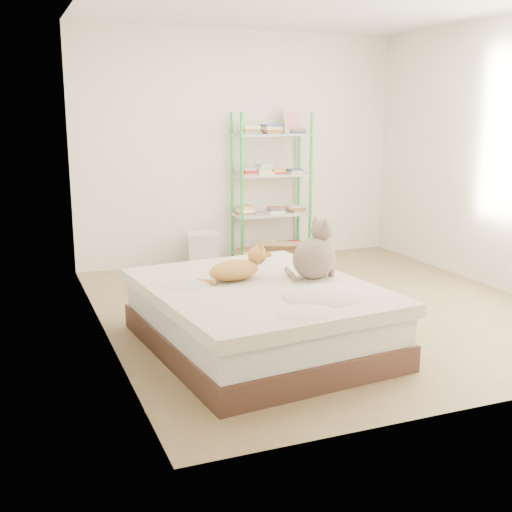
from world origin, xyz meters
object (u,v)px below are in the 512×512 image
orange_cat (234,267)px  shelf_unit (272,189)px  grey_cat (314,249)px  white_bin (204,251)px  cardboard_box (279,262)px  bed (258,316)px

orange_cat → shelf_unit: shelf_unit is taller
grey_cat → shelf_unit: size_ratio=0.26×
orange_cat → grey_cat: (0.58, -0.17, 0.13)m
shelf_unit → white_bin: bearing=-173.7°
shelf_unit → grey_cat: bearing=-106.2°
shelf_unit → cardboard_box: bearing=-107.5°
shelf_unit → cardboard_box: 1.07m
grey_cat → cardboard_box: grey_cat is taller
bed → shelf_unit: size_ratio=1.16×
bed → shelf_unit: 2.91m
shelf_unit → orange_cat: bearing=-118.9°
shelf_unit → white_bin: size_ratio=4.11×
bed → orange_cat: size_ratio=4.17×
bed → grey_cat: size_ratio=4.52×
grey_cat → white_bin: grey_cat is taller
shelf_unit → white_bin: (-0.85, -0.09, -0.63)m
white_bin → shelf_unit: bearing=6.3°
grey_cat → white_bin: size_ratio=1.05×
bed → shelf_unit: shelf_unit is taller
bed → grey_cat: bearing=-4.2°
orange_cat → grey_cat: bearing=-29.0°
bed → orange_cat: bearing=117.3°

